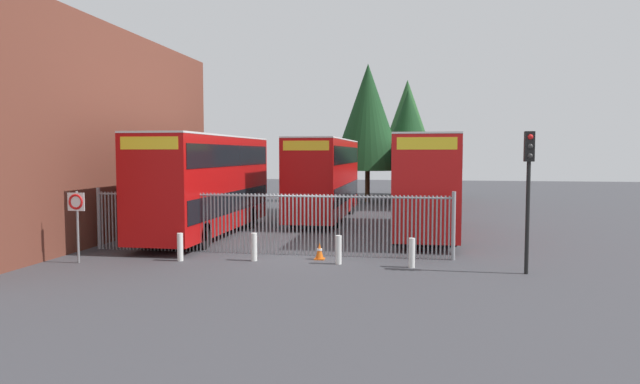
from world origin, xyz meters
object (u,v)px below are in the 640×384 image
at_px(traffic_light_kerbside, 529,175).
at_px(bollard_near_left, 180,247).
at_px(double_decker_bus_far_back, 414,171).
at_px(double_decker_bus_near_gate, 207,181).
at_px(speed_limit_sign_post, 76,210).
at_px(bollard_far_right, 412,253).
at_px(bollard_near_right, 339,250).
at_px(double_decker_bus_behind_fence_right, 325,176).
at_px(double_decker_bus_behind_fence_left, 424,180).
at_px(bollard_center_front, 254,247).
at_px(traffic_cone_by_gate, 320,251).

bearing_deg(traffic_light_kerbside, bollard_near_left, 179.00).
distance_m(double_decker_bus_far_back, bollard_near_left, 24.26).
distance_m(double_decker_bus_near_gate, speed_limit_sign_post, 6.95).
bearing_deg(bollard_far_right, bollard_near_right, 176.26).
height_order(double_decker_bus_behind_fence_right, bollard_far_right, double_decker_bus_behind_fence_right).
bearing_deg(double_decker_bus_near_gate, speed_limit_sign_post, -106.77).
height_order(double_decker_bus_far_back, bollard_near_right, double_decker_bus_far_back).
relative_size(bollard_far_right, speed_limit_sign_post, 0.40).
distance_m(double_decker_bus_behind_fence_right, bollard_near_right, 12.67).
bearing_deg(bollard_near_left, double_decker_bus_behind_fence_left, 44.32).
distance_m(double_decker_bus_near_gate, bollard_near_left, 6.13).
xyz_separation_m(double_decker_bus_near_gate, double_decker_bus_far_back, (8.94, 17.22, 0.00)).
height_order(bollard_center_front, bollard_far_right, same).
height_order(bollard_near_left, bollard_near_right, same).
xyz_separation_m(double_decker_bus_far_back, traffic_cone_by_gate, (-3.13, -21.86, -2.13)).
relative_size(double_decker_bus_far_back, bollard_far_right, 11.38).
xyz_separation_m(bollard_near_left, speed_limit_sign_post, (-3.19, -0.94, 1.30)).
height_order(double_decker_bus_far_back, bollard_center_front, double_decker_bus_far_back).
relative_size(double_decker_bus_near_gate, traffic_light_kerbside, 2.51).
bearing_deg(double_decker_bus_behind_fence_left, bollard_near_left, -135.68).
bearing_deg(bollard_center_front, traffic_cone_by_gate, 15.81).
distance_m(double_decker_bus_far_back, bollard_center_front, 23.16).
height_order(double_decker_bus_far_back, bollard_far_right, double_decker_bus_far_back).
distance_m(double_decker_bus_behind_fence_left, double_decker_bus_far_back, 14.88).
height_order(double_decker_bus_far_back, traffic_cone_by_gate, double_decker_bus_far_back).
bearing_deg(speed_limit_sign_post, double_decker_bus_behind_fence_right, 65.70).
bearing_deg(double_decker_bus_near_gate, double_decker_bus_behind_fence_left, 14.02).
relative_size(bollard_near_left, traffic_cone_by_gate, 1.61).
bearing_deg(double_decker_bus_behind_fence_left, traffic_cone_by_gate, -117.32).
xyz_separation_m(double_decker_bus_near_gate, bollard_far_right, (8.95, -5.49, -1.95)).
xyz_separation_m(double_decker_bus_behind_fence_left, double_decker_bus_far_back, (-0.49, 14.87, 0.00)).
bearing_deg(bollard_near_right, double_decker_bus_far_back, 84.00).
bearing_deg(double_decker_bus_near_gate, traffic_light_kerbside, -25.41).
height_order(double_decker_bus_behind_fence_right, traffic_cone_by_gate, double_decker_bus_behind_fence_right).
xyz_separation_m(double_decker_bus_behind_fence_left, bollard_center_front, (-5.76, -7.60, -1.95)).
height_order(traffic_cone_by_gate, speed_limit_sign_post, speed_limit_sign_post).
height_order(double_decker_bus_near_gate, traffic_cone_by_gate, double_decker_bus_near_gate).
bearing_deg(bollard_near_right, bollard_far_right, -3.74).
relative_size(double_decker_bus_behind_fence_left, bollard_near_left, 11.38).
distance_m(double_decker_bus_behind_fence_right, double_decker_bus_far_back, 11.35).
bearing_deg(double_decker_bus_behind_fence_right, bollard_near_right, -78.76).
relative_size(bollard_far_right, traffic_cone_by_gate, 1.61).
bearing_deg(bollard_far_right, double_decker_bus_behind_fence_left, 86.53).
bearing_deg(traffic_light_kerbside, bollard_center_front, 175.84).
distance_m(double_decker_bus_behind_fence_right, speed_limit_sign_post, 14.90).
relative_size(bollard_near_right, traffic_cone_by_gate, 1.61).
bearing_deg(traffic_cone_by_gate, bollard_far_right, -15.27).
height_order(bollard_near_right, traffic_light_kerbside, traffic_light_kerbside).
height_order(double_decker_bus_far_back, bollard_near_left, double_decker_bus_far_back).
bearing_deg(bollard_near_right, bollard_center_front, 178.20).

